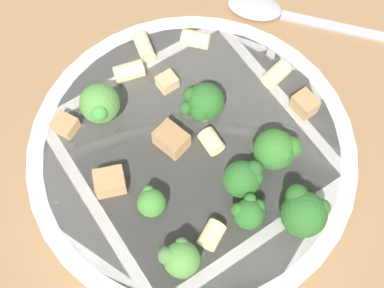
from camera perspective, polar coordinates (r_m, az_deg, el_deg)
ground_plane at (r=0.50m, az=-0.00°, el=-2.00°), size 2.00×2.00×0.00m
pasta_bowl at (r=0.48m, az=-0.00°, el=-1.14°), size 0.29×0.29×0.03m
broccoli_floret_0 at (r=0.43m, az=6.08°, el=-7.30°), size 0.03×0.03×0.03m
broccoli_floret_1 at (r=0.44m, az=5.52°, el=-3.67°), size 0.03×0.03×0.03m
broccoli_floret_2 at (r=0.46m, az=1.24°, el=4.40°), size 0.04×0.03×0.04m
broccoli_floret_3 at (r=0.45m, az=9.02°, el=-0.60°), size 0.04×0.04×0.04m
broccoli_floret_4 at (r=0.47m, az=-9.85°, el=4.26°), size 0.04×0.04×0.04m
broccoli_floret_5 at (r=0.44m, az=-4.39°, el=-6.16°), size 0.02×0.03×0.03m
broccoli_floret_6 at (r=0.42m, az=-1.29°, el=-12.10°), size 0.03×0.03×0.04m
broccoli_floret_7 at (r=0.43m, az=11.87°, el=-7.16°), size 0.04×0.04×0.04m
rigatoni_0 at (r=0.52m, az=0.37°, el=11.12°), size 0.03×0.03×0.02m
rigatoni_1 at (r=0.51m, az=8.96°, el=7.34°), size 0.03×0.03×0.02m
rigatoni_2 at (r=0.44m, az=1.60°, el=-9.78°), size 0.03×0.03×0.02m
rigatoni_3 at (r=0.52m, az=-5.14°, el=10.31°), size 0.02×0.03×0.01m
rigatoni_4 at (r=0.51m, az=-6.75°, el=7.70°), size 0.03×0.02×0.02m
rigatoni_5 at (r=0.47m, az=2.20°, el=-0.25°), size 0.02×0.03×0.02m
chicken_chunk_0 at (r=0.47m, az=-2.21°, el=0.49°), size 0.03×0.03×0.02m
chicken_chunk_1 at (r=0.46m, az=-8.77°, el=-4.01°), size 0.03×0.02×0.02m
chicken_chunk_2 at (r=0.50m, az=-2.66°, el=6.63°), size 0.02×0.02×0.01m
chicken_chunk_3 at (r=0.49m, az=-13.36°, el=1.98°), size 0.03×0.03×0.01m
chicken_chunk_4 at (r=0.49m, az=11.93°, el=4.18°), size 0.02×0.03×0.02m
spoon at (r=0.59m, az=9.01°, el=13.73°), size 0.18×0.10×0.01m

